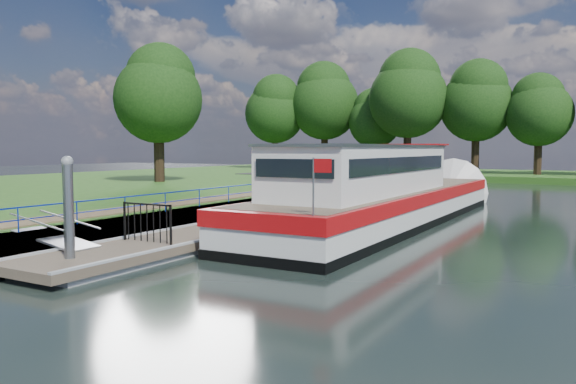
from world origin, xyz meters
The scene contains 17 objects.
ground centered at (0.00, 0.00, 0.00)m, with size 160.00×160.00×0.00m, color black.
riverbank centered at (-18.00, 15.00, 0.39)m, with size 32.00×90.00×0.78m, color #244F16.
bank_edge centered at (-2.55, 15.00, 0.39)m, with size 1.10×90.00×0.78m, color #473D2D.
footpath centered at (-4.40, 8.00, 0.80)m, with size 1.60×40.00×0.05m, color brown.
carpark centered at (-11.00, 38.00, 0.81)m, with size 14.00×12.00×0.06m, color black.
blue_fence centered at (-2.75, 3.00, 1.31)m, with size 0.04×18.04×0.72m.
pontoon centered at (0.00, 13.00, 0.18)m, with size 2.50×30.00×0.56m.
mooring_piles centered at (0.00, 13.00, 1.28)m, with size 0.30×27.30×3.55m.
gangway centered at (-1.85, 0.50, 0.63)m, with size 2.58×1.00×0.92m.
gate_panel centered at (0.00, 2.20, 1.15)m, with size 1.85×0.05×1.15m.
barge centered at (3.60, 12.94, 1.09)m, with size 4.36×21.15×4.78m.
horizon_trees centered at (-1.61, 48.68, 7.95)m, with size 54.38×10.03×12.87m.
bank_tree_a centered at (-15.99, 20.08, 7.02)m, with size 6.12×6.12×9.72m.
car_a centered at (-7.80, 36.67, 1.39)m, with size 1.30×3.23×1.10m, color #999999.
car_b centered at (-10.64, 35.13, 1.40)m, with size 1.20×3.44×1.13m, color #999999.
car_c centered at (-15.20, 35.05, 1.47)m, with size 1.77×4.36×1.26m, color #999999.
car_d centered at (-9.61, 41.76, 1.41)m, with size 1.90×4.12×1.14m, color #999999.
Camera 1 is at (11.60, -9.75, 3.14)m, focal length 35.00 mm.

